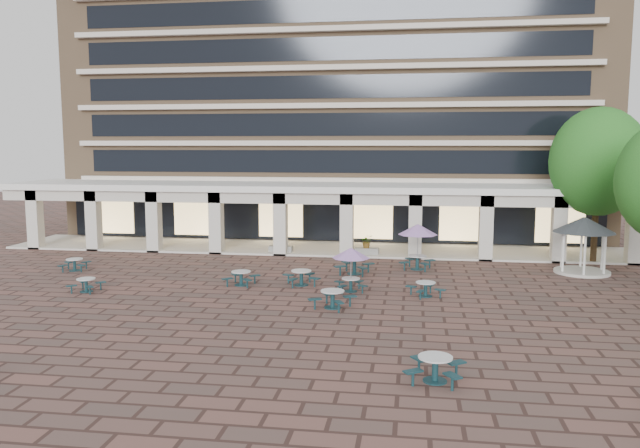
% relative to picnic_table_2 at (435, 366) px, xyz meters
% --- Properties ---
extents(ground, '(120.00, 120.00, 0.00)m').
position_rel_picnic_table_2_xyz_m(ground, '(-6.91, 7.95, -0.46)').
color(ground, brown).
rests_on(ground, ground).
extents(apartment_building, '(40.00, 15.50, 25.20)m').
position_rel_picnic_table_2_xyz_m(apartment_building, '(-6.91, 33.42, 12.14)').
color(apartment_building, '#8C6E4F').
rests_on(apartment_building, ground).
extents(retail_arcade, '(42.00, 6.60, 4.40)m').
position_rel_picnic_table_2_xyz_m(retail_arcade, '(-6.91, 22.75, 2.54)').
color(retail_arcade, white).
rests_on(retail_arcade, ground).
extents(picnic_table_2, '(1.91, 1.91, 0.77)m').
position_rel_picnic_table_2_xyz_m(picnic_table_2, '(0.00, 0.00, 0.00)').
color(picnic_table_2, '#153840').
rests_on(picnic_table_2, ground).
extents(picnic_table_5, '(1.50, 1.50, 0.65)m').
position_rel_picnic_table_2_xyz_m(picnic_table_5, '(-16.07, 9.09, -0.07)').
color(picnic_table_5, '#153840').
rests_on(picnic_table_5, ground).
extents(picnic_table_6, '(1.82, 1.82, 2.10)m').
position_rel_picnic_table_2_xyz_m(picnic_table_6, '(-3.60, 11.03, 1.33)').
color(picnic_table_6, '#153840').
rests_on(picnic_table_6, ground).
extents(picnic_table_7, '(2.06, 2.06, 0.77)m').
position_rel_picnic_table_2_xyz_m(picnic_table_7, '(-4.07, 7.87, 0.00)').
color(picnic_table_7, '#153840').
rests_on(picnic_table_7, ground).
extents(picnic_table_8, '(1.73, 1.73, 0.67)m').
position_rel_picnic_table_2_xyz_m(picnic_table_8, '(-19.32, 13.72, -0.06)').
color(picnic_table_8, '#153840').
rests_on(picnic_table_8, ground).
extents(picnic_table_9, '(2.05, 2.05, 0.76)m').
position_rel_picnic_table_2_xyz_m(picnic_table_9, '(-6.18, 12.00, -0.01)').
color(picnic_table_9, '#153840').
rests_on(picnic_table_9, ground).
extents(picnic_table_10, '(1.88, 1.88, 0.68)m').
position_rel_picnic_table_2_xyz_m(picnic_table_10, '(-0.09, 10.56, -0.05)').
color(picnic_table_10, '#153840').
rests_on(picnic_table_10, ground).
extents(picnic_table_11, '(2.21, 2.21, 2.56)m').
position_rel_picnic_table_2_xyz_m(picnic_table_11, '(-0.43, 16.91, 1.71)').
color(picnic_table_11, '#153840').
rests_on(picnic_table_11, ground).
extents(picnic_table_12, '(1.73, 1.73, 0.72)m').
position_rel_picnic_table_2_xyz_m(picnic_table_12, '(-9.15, 11.54, -0.03)').
color(picnic_table_12, '#153840').
rests_on(picnic_table_12, ground).
extents(picnic_table_13, '(2.13, 2.13, 0.85)m').
position_rel_picnic_table_2_xyz_m(picnic_table_13, '(-3.81, 15.12, 0.05)').
color(picnic_table_13, '#153840').
rests_on(picnic_table_13, ground).
extents(gazebo, '(3.30, 3.30, 3.07)m').
position_rel_picnic_table_2_xyz_m(gazebo, '(8.47, 17.22, 1.85)').
color(gazebo, beige).
rests_on(gazebo, ground).
extents(tree_east_c, '(5.50, 5.50, 9.16)m').
position_rel_picnic_table_2_xyz_m(tree_east_c, '(9.89, 20.35, 5.53)').
color(tree_east_c, '#3A2A17').
rests_on(tree_east_c, ground).
extents(planter_left, '(1.50, 0.63, 1.27)m').
position_rel_picnic_table_2_xyz_m(planter_left, '(-9.12, 20.85, 0.05)').
color(planter_left, '#979691').
rests_on(planter_left, ground).
extents(planter_right, '(1.50, 0.81, 1.33)m').
position_rel_picnic_table_2_xyz_m(planter_right, '(-3.57, 20.85, 0.11)').
color(planter_right, '#979691').
rests_on(planter_right, ground).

